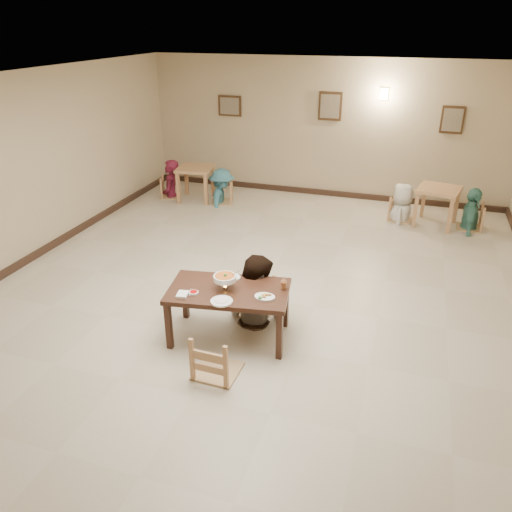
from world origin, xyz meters
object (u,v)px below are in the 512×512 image
(main_table, at_px, (229,295))
(bg_table_right, at_px, (438,195))
(bg_chair_rr, at_px, (473,205))
(drink_glass, at_px, (284,285))
(bg_chair_ll, at_px, (170,178))
(main_diner, at_px, (256,256))
(bg_diner_a, at_px, (169,160))
(bg_diner_c, at_px, (405,184))
(chair_near, at_px, (216,334))
(curry_warmer, at_px, (225,278))
(chair_far, at_px, (255,281))
(bg_chair_rl, at_px, (403,198))
(bg_diner_d, at_px, (476,188))
(bg_diner_b, at_px, (221,169))
(bg_table_left, at_px, (195,173))
(bg_chair_lr, at_px, (222,181))

(main_table, bearing_deg, bg_table_right, 53.84)
(main_table, distance_m, bg_chair_rr, 5.79)
(drink_glass, bearing_deg, bg_chair_ll, 130.03)
(main_diner, height_order, bg_diner_a, main_diner)
(bg_diner_c, bearing_deg, chair_near, -12.10)
(curry_warmer, xyz_separation_m, bg_diner_c, (1.90, 4.91, -0.08))
(chair_far, distance_m, bg_chair_rl, 4.59)
(bg_table_right, bearing_deg, curry_warmer, -117.74)
(bg_table_right, bearing_deg, chair_far, -119.55)
(bg_diner_d, bearing_deg, bg_diner_c, 90.96)
(chair_near, xyz_separation_m, bg_diner_b, (-2.10, 5.52, 0.24))
(bg_diner_b, bearing_deg, drink_glass, -161.57)
(bg_diner_a, bearing_deg, bg_table_left, 75.85)
(chair_far, relative_size, bg_diner_d, 0.61)
(bg_table_right, bearing_deg, bg_diner_c, 174.52)
(bg_table_right, distance_m, bg_chair_lr, 4.48)
(main_diner, distance_m, bg_chair_lr, 4.79)
(chair_near, xyz_separation_m, drink_glass, (0.53, 0.93, 0.23))
(chair_far, relative_size, bg_diner_c, 0.64)
(bg_chair_ll, relative_size, bg_diner_c, 0.60)
(drink_glass, distance_m, bg_diner_a, 6.02)
(main_table, bearing_deg, bg_chair_rr, 48.23)
(bg_diner_c, bearing_deg, drink_glass, -9.38)
(chair_far, distance_m, bg_diner_c, 4.60)
(bg_table_left, relative_size, bg_chair_lr, 0.86)
(chair_far, xyz_separation_m, bg_diner_a, (-3.35, 4.16, 0.37))
(chair_far, height_order, main_diner, main_diner)
(bg_chair_ll, height_order, bg_chair_rl, bg_chair_rl)
(bg_table_right, xyz_separation_m, bg_chair_rr, (0.65, 0.02, -0.15))
(bg_chair_rr, xyz_separation_m, bg_diner_d, (0.00, 0.00, 0.34))
(bg_chair_lr, height_order, bg_diner_a, bg_diner_a)
(bg_table_right, bearing_deg, drink_glass, -111.83)
(bg_chair_rr, bearing_deg, bg_table_left, -88.09)
(chair_near, relative_size, bg_chair_lr, 1.06)
(chair_far, height_order, bg_chair_ll, chair_far)
(main_diner, height_order, drink_glass, main_diner)
(bg_diner_d, bearing_deg, main_table, 150.02)
(chair_near, bearing_deg, bg_chair_lr, -67.50)
(bg_chair_rr, distance_m, bg_diner_d, 0.34)
(chair_far, relative_size, bg_table_left, 1.16)
(bg_chair_rr, distance_m, bg_diner_b, 5.14)
(bg_diner_a, bearing_deg, curry_warmer, 18.93)
(chair_far, xyz_separation_m, bg_diner_c, (1.73, 4.25, 0.27))
(bg_chair_ll, bearing_deg, bg_diner_a, 159.64)
(main_diner, xyz_separation_m, drink_glass, (0.47, -0.33, -0.18))
(chair_far, bearing_deg, curry_warmer, -94.04)
(chair_far, xyz_separation_m, bg_chair_rl, (1.73, 4.25, -0.01))
(chair_near, relative_size, bg_chair_rl, 1.10)
(curry_warmer, relative_size, bg_chair_rr, 0.33)
(bg_chair_ll, bearing_deg, bg_chair_rl, -109.32)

